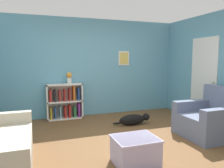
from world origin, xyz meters
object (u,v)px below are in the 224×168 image
Objects in this scene: dog at (134,119)px; vase at (69,77)px; recliner_chair at (210,119)px; bookshelf at (65,102)px; coffee_table at (135,150)px.

vase is at bearing 140.22° from dog.
bookshelf is at bearing 138.16° from recliner_chair.
recliner_chair is 1.58× the size of coffee_table.
dog is at bearing 65.33° from coffee_table.
coffee_table is at bearing -77.52° from bookshelf.
vase is at bearing 137.00° from recliner_chair.
bookshelf reaches higher than coffee_table.
recliner_chair is at bearing 16.17° from coffee_table.
dog is at bearing 133.64° from recliner_chair.
recliner_chair reaches higher than bookshelf.
recliner_chair is 3.47× the size of vase.
recliner_chair is 1.09× the size of dog.
dog is 3.18× the size of vase.
bookshelf is 3.42m from recliner_chair.
vase reaches higher than recliner_chair.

